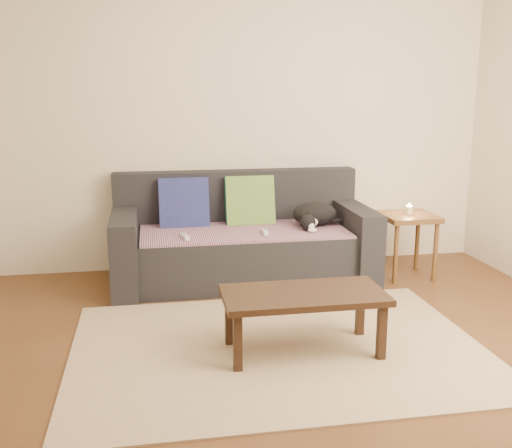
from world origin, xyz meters
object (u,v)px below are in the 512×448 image
sofa (242,243)px  wii_remote_a (185,237)px  coffee_table (304,300)px  side_table (408,225)px  cat (314,215)px  wii_remote_b (265,232)px

sofa → wii_remote_a: bearing=-148.5°
wii_remote_a → coffee_table: 1.36m
coffee_table → side_table: bearing=46.6°
cat → wii_remote_b: (-0.46, -0.21, -0.08)m
sofa → side_table: 1.40m
cat → wii_remote_b: cat is taller
cat → wii_remote_a: (-1.09, -0.25, -0.08)m
sofa → cat: sofa is taller
sofa → wii_remote_b: size_ratio=14.00×
side_table → wii_remote_a: bearing=-176.5°
sofa → wii_remote_a: size_ratio=14.00×
wii_remote_b → coffee_table: (-0.01, -1.24, -0.12)m
side_table → coffee_table: 1.81m
cat → wii_remote_a: bearing=169.0°
sofa → wii_remote_a: (-0.49, -0.30, 0.15)m
cat → coffee_table: (-0.47, -1.45, -0.20)m
wii_remote_a → cat: bearing=-89.1°
wii_remote_a → wii_remote_b: bearing=-98.5°
sofa → coffee_table: sofa is taller
cat → coffee_table: size_ratio=0.49×
cat → coffee_table: 1.54m
cat → side_table: cat is taller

